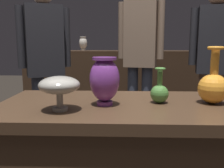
{
  "coord_description": "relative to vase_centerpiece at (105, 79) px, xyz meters",
  "views": [
    {
      "loc": [
        0.01,
        -1.21,
        1.1
      ],
      "look_at": [
        -0.03,
        -0.02,
        0.9
      ],
      "focal_mm": 39.94,
      "sensor_mm": 36.0,
      "label": 1
    }
  ],
  "objects": [
    {
      "name": "vase_right_accent",
      "position": [
        0.53,
        0.06,
        -0.04
      ],
      "size": [
        0.15,
        0.15,
        0.28
      ],
      "color": "orange",
      "rests_on": "display_plinth"
    },
    {
      "name": "back_display_shelf",
      "position": [
        0.07,
        2.24,
        -0.43
      ],
      "size": [
        2.6,
        0.4,
        0.99
      ],
      "color": "#382619",
      "rests_on": "ground_plane"
    },
    {
      "name": "vase_left_accent",
      "position": [
        -0.19,
        -0.11,
        -0.01
      ],
      "size": [
        0.18,
        0.18,
        0.15
      ],
      "color": "gray",
      "rests_on": "display_plinth"
    },
    {
      "name": "vase_tall_behind",
      "position": [
        0.27,
        0.05,
        -0.07
      ],
      "size": [
        0.09,
        0.09,
        0.18
      ],
      "color": "#477A38",
      "rests_on": "display_plinth"
    },
    {
      "name": "vase_centerpiece",
      "position": [
        0.0,
        0.0,
        0.0
      ],
      "size": [
        0.14,
        0.14,
        0.23
      ],
      "color": "#7A388E",
      "rests_on": "display_plinth"
    },
    {
      "name": "shelf_vase_left",
      "position": [
        -0.45,
        2.27,
        0.17
      ],
      "size": [
        0.11,
        0.11,
        0.19
      ],
      "color": "silver",
      "rests_on": "back_display_shelf"
    },
    {
      "name": "visitor_near_left",
      "position": [
        -0.61,
        1.07,
        0.02
      ],
      "size": [
        0.43,
        0.3,
        1.61
      ],
      "rotation": [
        0.0,
        0.0,
        3.58
      ],
      "color": "#333847",
      "rests_on": "ground_plane"
    },
    {
      "name": "visitor_near_right",
      "position": [
        0.97,
        1.26,
        0.03
      ],
      "size": [
        0.46,
        0.24,
        1.63
      ],
      "rotation": [
        0.0,
        0.0,
        2.92
      ],
      "color": "brown",
      "rests_on": "ground_plane"
    },
    {
      "name": "visitor_center_back",
      "position": [
        0.27,
        1.42,
        0.09
      ],
      "size": [
        0.46,
        0.25,
        1.72
      ],
      "rotation": [
        0.0,
        0.0,
        2.89
      ],
      "color": "#333847",
      "rests_on": "ground_plane"
    },
    {
      "name": "shelf_vase_far_right",
      "position": [
        1.11,
        2.27,
        0.13
      ],
      "size": [
        0.09,
        0.09,
        0.13
      ],
      "color": "#477A38",
      "rests_on": "back_display_shelf"
    }
  ]
}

